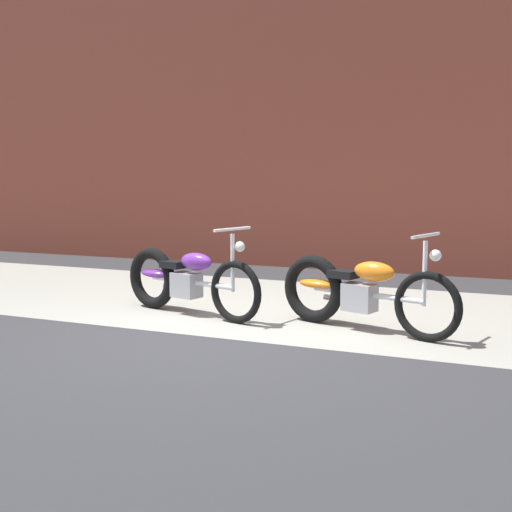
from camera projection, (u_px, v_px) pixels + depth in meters
The scene contains 5 objects.
ground_plane at pixel (206, 337), 6.02m from camera, with size 80.00×80.00×0.00m, color #2D2D30.
sidewalk_slab at pixel (270, 304), 7.63m from camera, with size 36.00×3.50×0.01m, color gray.
brick_building_wall at pixel (344, 87), 10.42m from camera, with size 36.00×0.50×6.21m, color brown.
motorcycle_purple at pixel (182, 279), 7.05m from camera, with size 1.96×0.78×1.03m.
motorcycle_orange at pixel (353, 291), 6.30m from camera, with size 1.95×0.82×1.03m.
Camera 1 is at (2.70, -5.25, 1.51)m, focal length 43.24 mm.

